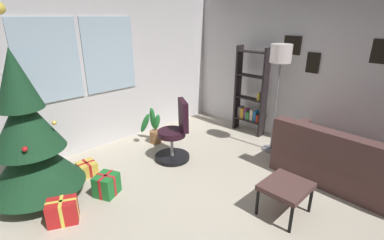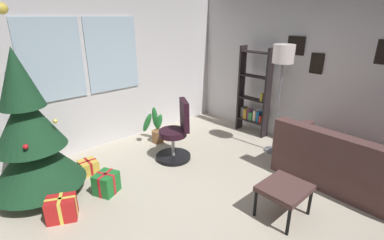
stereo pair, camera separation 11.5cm
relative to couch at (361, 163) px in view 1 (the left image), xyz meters
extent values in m
cube|color=#BBB09C|center=(-1.83, 0.88, -0.32)|extent=(4.85, 5.36, 0.10)
cube|color=silver|center=(-1.83, 3.61, 1.16)|extent=(4.85, 0.10, 2.85)
cube|color=silver|center=(-2.68, 3.55, 1.30)|extent=(0.90, 0.03, 1.20)
cube|color=silver|center=(-1.71, 3.55, 1.30)|extent=(0.90, 0.03, 1.20)
cube|color=silver|center=(0.64, 0.88, 1.16)|extent=(0.10, 5.36, 2.85)
cube|color=black|center=(0.58, 1.10, 1.19)|extent=(0.02, 0.21, 0.33)
cube|color=black|center=(0.58, 1.49, 1.44)|extent=(0.02, 0.30, 0.31)
cube|color=#4F3431|center=(-0.14, 0.11, -0.08)|extent=(0.99, 1.90, 0.38)
cube|color=#4F3431|center=(-0.53, 0.12, 0.33)|extent=(0.25, 1.88, 0.43)
cube|color=#4F3431|center=(-0.11, 0.97, 0.21)|extent=(0.95, 0.17, 0.20)
cube|color=#B42A1A|center=(-0.39, 0.65, 0.28)|extent=(0.23, 0.42, 0.41)
cube|color=beige|center=(-0.41, 0.00, 0.28)|extent=(0.23, 0.42, 0.41)
cube|color=#4F3431|center=(-1.39, 0.39, 0.10)|extent=(0.54, 0.47, 0.06)
cylinder|color=black|center=(-1.63, 0.18, -0.10)|extent=(0.04, 0.04, 0.33)
cylinder|color=black|center=(-1.15, 0.18, -0.10)|extent=(0.04, 0.04, 0.33)
cylinder|color=black|center=(-1.63, 0.60, -0.10)|extent=(0.04, 0.04, 0.33)
cylinder|color=black|center=(-1.15, 0.60, -0.10)|extent=(0.04, 0.04, 0.33)
cylinder|color=#4C331E|center=(-3.31, 2.74, -0.19)|extent=(0.12, 0.12, 0.16)
cone|color=#173D22|center=(-3.31, 2.74, 0.24)|extent=(1.13, 1.13, 0.69)
cone|color=#173D22|center=(-3.31, 2.74, 0.75)|extent=(0.81, 0.81, 0.69)
cone|color=#173D22|center=(-3.31, 2.74, 1.26)|extent=(0.50, 0.50, 0.69)
sphere|color=red|center=(-3.44, 2.41, 0.57)|extent=(0.06, 0.06, 0.06)
sphere|color=gold|center=(-3.05, 2.56, 0.72)|extent=(0.05, 0.05, 0.05)
sphere|color=silver|center=(-3.36, 2.91, 1.30)|extent=(0.08, 0.08, 0.08)
sphere|color=blue|center=(-3.13, 3.06, 0.54)|extent=(0.07, 0.07, 0.07)
cube|color=red|center=(-3.29, 2.05, -0.13)|extent=(0.38, 0.34, 0.27)
cube|color=#EAD84C|center=(-3.29, 2.05, -0.13)|extent=(0.14, 0.22, 0.28)
cube|color=#EAD84C|center=(-3.29, 2.05, -0.13)|extent=(0.30, 0.18, 0.28)
cube|color=#1E722D|center=(-2.68, 2.18, -0.13)|extent=(0.36, 0.35, 0.28)
cube|color=red|center=(-2.68, 2.18, -0.13)|extent=(0.27, 0.16, 0.28)
cube|color=red|center=(-2.68, 2.18, -0.13)|extent=(0.15, 0.25, 0.28)
cube|color=gold|center=(-2.64, 2.82, -0.17)|extent=(0.25, 0.26, 0.19)
cube|color=#B21919|center=(-2.64, 2.82, -0.17)|extent=(0.25, 0.05, 0.20)
cube|color=#B21919|center=(-2.64, 2.82, -0.17)|extent=(0.05, 0.26, 0.20)
cylinder|color=black|center=(-1.45, 2.32, -0.24)|extent=(0.56, 0.56, 0.06)
cylinder|color=#B2B2B7|center=(-1.45, 2.32, -0.01)|extent=(0.05, 0.05, 0.39)
cylinder|color=black|center=(-1.45, 2.32, 0.18)|extent=(0.44, 0.44, 0.09)
cube|color=black|center=(-1.29, 2.22, 0.47)|extent=(0.28, 0.39, 0.47)
cube|color=black|center=(0.37, 1.82, 0.56)|extent=(0.18, 0.04, 1.67)
cube|color=black|center=(0.37, 2.42, 0.56)|extent=(0.18, 0.04, 1.67)
cube|color=black|center=(0.37, 2.12, -0.02)|extent=(0.18, 0.56, 0.02)
cube|color=black|center=(0.37, 2.12, 0.42)|extent=(0.18, 0.56, 0.02)
cube|color=black|center=(0.37, 2.12, 0.86)|extent=(0.18, 0.56, 0.02)
cube|color=black|center=(0.37, 2.12, 1.30)|extent=(0.18, 0.56, 0.02)
cube|color=#A12515|center=(0.39, 1.90, 0.06)|extent=(0.15, 0.04, 0.14)
cube|color=#17538B|center=(0.39, 1.96, 0.10)|extent=(0.13, 0.06, 0.21)
cube|color=beige|center=(0.39, 2.04, 0.10)|extent=(0.13, 0.06, 0.21)
cube|color=#2F7138|center=(0.38, 2.11, 0.07)|extent=(0.16, 0.07, 0.16)
cube|color=#7B3A73|center=(0.39, 2.18, 0.10)|extent=(0.14, 0.04, 0.21)
cube|color=#AD7E28|center=(0.38, 2.25, 0.09)|extent=(0.16, 0.07, 0.20)
cube|color=#4D4A4D|center=(0.39, 2.32, 0.10)|extent=(0.13, 0.07, 0.22)
cube|color=olive|center=(0.38, 1.90, 0.50)|extent=(0.16, 0.05, 0.15)
cylinder|color=slate|center=(-0.03, 1.36, -0.25)|extent=(0.28, 0.28, 0.03)
cylinder|color=slate|center=(-0.03, 1.36, 0.50)|extent=(0.03, 0.03, 1.47)
cylinder|color=silver|center=(-0.03, 1.36, 1.37)|extent=(0.33, 0.33, 0.28)
cylinder|color=#90603B|center=(-1.25, 3.01, -0.16)|extent=(0.21, 0.21, 0.22)
ellipsoid|color=#257833|center=(-1.19, 3.03, 0.10)|extent=(0.17, 0.19, 0.33)
ellipsoid|color=#257833|center=(-1.23, 3.10, 0.17)|extent=(0.19, 0.17, 0.46)
ellipsoid|color=#257833|center=(-1.43, 3.05, 0.14)|extent=(0.20, 0.25, 0.41)
camera|label=1|loc=(-4.05, -0.78, 1.92)|focal=26.13mm
camera|label=2|loc=(-3.97, -0.86, 1.92)|focal=26.13mm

